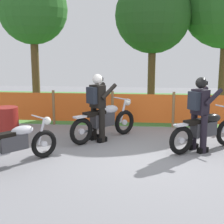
% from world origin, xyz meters
% --- Properties ---
extents(ground, '(24.00, 24.00, 0.02)m').
position_xyz_m(ground, '(0.00, 0.00, -0.01)').
color(ground, gray).
extents(grass_verge, '(24.00, 7.04, 0.01)m').
position_xyz_m(grass_verge, '(0.00, 6.11, 0.01)').
color(grass_verge, '#4C8C3D').
rests_on(grass_verge, ground).
extents(barrier_fence, '(9.05, 0.08, 1.05)m').
position_xyz_m(barrier_fence, '(0.00, 2.59, 0.54)').
color(barrier_fence, olive).
rests_on(barrier_fence, ground).
extents(tree_leftmost, '(2.44, 2.44, 4.84)m').
position_xyz_m(tree_leftmost, '(-3.92, 4.71, 3.58)').
color(tree_leftmost, brown).
rests_on(tree_leftmost, ground).
extents(tree_near_left, '(2.76, 2.76, 4.83)m').
position_xyz_m(tree_near_left, '(0.29, 5.48, 3.43)').
color(tree_near_left, brown).
rests_on(tree_near_left, ground).
extents(motorcycle_lead, '(1.35, 1.54, 0.92)m').
position_xyz_m(motorcycle_lead, '(-2.50, -0.94, 0.45)').
color(motorcycle_lead, black).
rests_on(motorcycle_lead, ground).
extents(motorcycle_trailing, '(1.75, 1.25, 0.97)m').
position_xyz_m(motorcycle_trailing, '(1.47, 0.48, 0.47)').
color(motorcycle_trailing, black).
rests_on(motorcycle_trailing, ground).
extents(motorcycle_third, '(1.51, 1.66, 1.01)m').
position_xyz_m(motorcycle_third, '(-0.96, 1.12, 0.49)').
color(motorcycle_third, black).
rests_on(motorcycle_third, ground).
extents(rider_trailing, '(0.79, 0.72, 1.69)m').
position_xyz_m(rider_trailing, '(1.28, 0.35, 0.95)').
color(rider_trailing, black).
rests_on(rider_trailing, ground).
extents(rider_third, '(0.75, 0.77, 1.69)m').
position_xyz_m(rider_third, '(-1.11, 0.94, 0.95)').
color(rider_third, black).
rests_on(rider_third, ground).
extents(oil_drum, '(0.58, 0.58, 0.88)m').
position_xyz_m(oil_drum, '(-3.35, 0.64, 0.44)').
color(oil_drum, maroon).
rests_on(oil_drum, ground).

